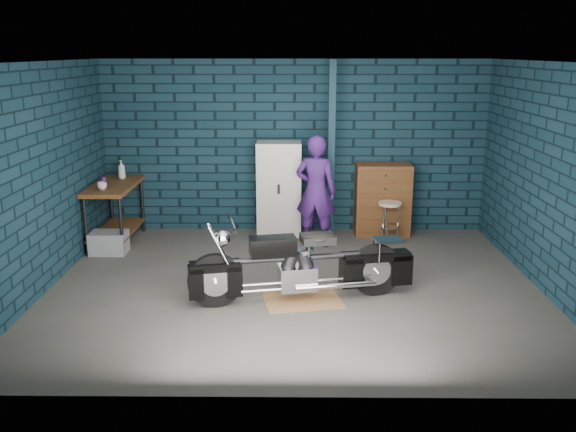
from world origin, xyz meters
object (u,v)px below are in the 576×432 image
tool_chest (383,200)px  shop_stool (389,223)px  person (316,191)px  storage_bin (109,243)px  motorcycle (302,260)px  locker (279,189)px  workbench (116,214)px

tool_chest → shop_stool: (0.05, -0.45, -0.25)m
person → storage_bin: 3.08m
motorcycle → storage_bin: size_ratio=4.40×
tool_chest → shop_stool: size_ratio=1.78×
locker → shop_stool: size_ratio=2.32×
storage_bin → tool_chest: (4.04, 0.98, 0.41)m
locker → tool_chest: locker is taller
locker → shop_stool: (1.67, -0.45, -0.42)m
shop_stool → storage_bin: bearing=-172.6°
workbench → locker: size_ratio=0.95×
motorcycle → locker: bearing=86.0°
motorcycle → locker: size_ratio=1.52×
workbench → tool_chest: 4.09m
motorcycle → tool_chest: bearing=52.9°
storage_bin → locker: size_ratio=0.35×
person → shop_stool: person is taller
motorcycle → person: (0.22, 2.08, 0.33)m
locker → storage_bin: bearing=-158.0°
shop_stool → locker: bearing=164.9°
motorcycle → shop_stool: (1.34, 2.20, -0.18)m
storage_bin → shop_stool: shop_stool is taller
workbench → person: 3.02m
person → shop_stool: size_ratio=2.61×
motorcycle → tool_chest: size_ratio=1.98×
workbench → storage_bin: size_ratio=2.76×
workbench → motorcycle: motorcycle is taller
locker → tool_chest: bearing=0.0°
motorcycle → storage_bin: (-2.75, 1.67, -0.33)m
tool_chest → workbench: bearing=-173.3°
storage_bin → shop_stool: (4.09, 0.53, 0.16)m
locker → motorcycle: bearing=-82.9°
shop_stool → motorcycle: bearing=-121.3°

